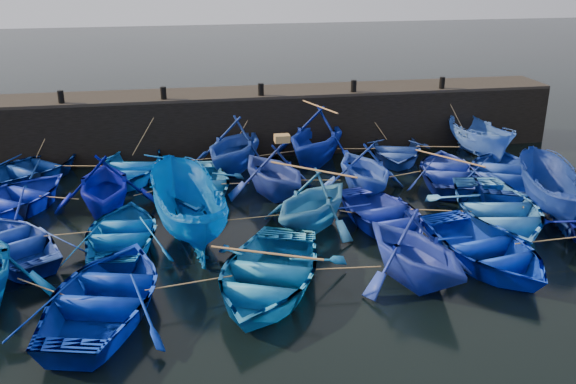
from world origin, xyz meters
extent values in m
plane|color=black|center=(0.00, 0.00, 0.00)|extent=(120.00, 120.00, 0.00)
cube|color=black|center=(0.00, 10.50, 1.25)|extent=(26.00, 2.50, 2.50)
cube|color=black|center=(0.00, 10.50, 2.56)|extent=(26.00, 2.50, 0.12)
cylinder|color=black|center=(-8.00, 9.60, 2.87)|extent=(0.24, 0.24, 0.50)
cylinder|color=black|center=(-4.00, 9.60, 2.87)|extent=(0.24, 0.24, 0.50)
cylinder|color=black|center=(0.00, 9.60, 2.87)|extent=(0.24, 0.24, 0.50)
cylinder|color=black|center=(4.00, 9.60, 2.87)|extent=(0.24, 0.24, 0.50)
cylinder|color=black|center=(8.00, 9.60, 2.87)|extent=(0.24, 0.24, 0.50)
imported|color=navy|center=(-9.17, 7.94, 0.49)|extent=(5.68, 5.71, 0.97)
imported|color=blue|center=(-5.39, 7.57, 0.49)|extent=(4.06, 5.19, 0.98)
imported|color=#18379A|center=(-1.34, 7.80, 1.10)|extent=(5.17, 5.40, 2.20)
imported|color=#0B2195|center=(2.09, 8.20, 1.19)|extent=(5.75, 5.93, 2.38)
imported|color=navy|center=(5.45, 7.92, 0.46)|extent=(4.31, 5.13, 0.91)
imported|color=blue|center=(9.03, 7.54, 0.84)|extent=(1.91, 4.45, 1.69)
imported|color=#0A1C9E|center=(-9.18, 4.69, 0.51)|extent=(5.68, 6.02, 1.02)
imported|color=#01098D|center=(-6.04, 4.17, 1.06)|extent=(3.74, 4.26, 2.13)
imported|color=#185C99|center=(-3.02, 4.80, 0.52)|extent=(3.83, 5.18, 1.04)
imported|color=navy|center=(-0.24, 4.71, 1.01)|extent=(4.41, 4.73, 2.01)
imported|color=blue|center=(3.05, 4.44, 0.98)|extent=(3.59, 4.05, 1.96)
imported|color=#1C319A|center=(6.50, 4.93, 0.47)|extent=(4.43, 5.30, 0.95)
imported|color=navy|center=(8.32, 4.06, 0.56)|extent=(5.73, 6.48, 1.11)
imported|color=navy|center=(-8.47, 1.30, 0.46)|extent=(4.98, 5.39, 0.91)
imported|color=#074EAC|center=(-5.33, 1.38, 0.46)|extent=(3.50, 4.66, 0.92)
imported|color=#004CA6|center=(-3.42, 1.50, 1.01)|extent=(2.80, 5.47, 2.02)
imported|color=#266AAA|center=(0.51, 1.65, 0.98)|extent=(4.90, 4.90, 1.96)
imported|color=#1626A5|center=(2.77, 1.36, 0.46)|extent=(3.94, 4.96, 0.93)
imported|color=blue|center=(6.40, 0.84, 0.56)|extent=(4.65, 5.94, 1.12)
imported|color=navy|center=(8.47, 1.25, 0.90)|extent=(2.75, 4.90, 1.79)
imported|color=#001B8D|center=(-5.48, -2.44, 0.54)|extent=(4.92, 5.98, 1.08)
imported|color=#1163AD|center=(-1.50, -2.07, 0.54)|extent=(5.48, 6.28, 1.09)
imported|color=#162A99|center=(2.42, -2.26, 1.01)|extent=(4.38, 4.71, 2.03)
imported|color=#0426CB|center=(4.79, -1.60, 0.50)|extent=(4.29, 5.40, 1.01)
cube|color=olive|center=(0.06, 4.71, 2.14)|extent=(0.53, 0.41, 0.26)
cylinder|color=tan|center=(-7.28, 7.75, 0.55)|extent=(1.98, 0.40, 0.04)
cylinder|color=tan|center=(-3.37, 7.68, 0.55)|extent=(2.25, 0.26, 0.04)
cylinder|color=tan|center=(0.37, 8.00, 0.55)|extent=(1.64, 0.44, 0.04)
cylinder|color=tan|center=(3.77, 8.06, 0.55)|extent=(1.57, 0.31, 0.04)
cylinder|color=tan|center=(7.24, 7.73, 0.55)|extent=(1.79, 0.42, 0.04)
cylinder|color=tan|center=(-7.61, 4.43, 0.55)|extent=(1.36, 0.56, 0.04)
cylinder|color=tan|center=(-4.53, 4.48, 0.55)|extent=(1.24, 0.66, 0.04)
cylinder|color=tan|center=(-1.63, 4.75, 0.55)|extent=(0.98, 0.13, 0.04)
cylinder|color=tan|center=(1.41, 4.57, 0.55)|extent=(1.50, 0.30, 0.04)
cylinder|color=tan|center=(4.77, 4.69, 0.55)|extent=(1.66, 0.53, 0.04)
cylinder|color=tan|center=(7.41, 4.50, 0.55)|extent=(0.06, 0.88, 0.04)
cylinder|color=tan|center=(-6.90, 1.34, 0.55)|extent=(1.35, 0.12, 0.04)
cylinder|color=tan|center=(-4.37, 1.44, 0.55)|extent=(0.14, 0.15, 0.04)
cylinder|color=tan|center=(-1.46, 1.58, 0.55)|extent=(2.12, 0.19, 0.04)
cylinder|color=tan|center=(1.64, 1.51, 0.55)|extent=(0.48, 0.32, 0.04)
cylinder|color=tan|center=(4.58, 1.10, 0.55)|extent=(1.85, 0.56, 0.04)
cylinder|color=tan|center=(7.44, 1.05, 0.55)|extent=(0.30, 0.44, 0.04)
cylinder|color=tan|center=(-7.08, -1.84, 0.55)|extent=(1.42, 1.21, 0.04)
cylinder|color=tan|center=(-3.49, -2.25, 0.55)|extent=(2.18, 0.40, 0.04)
cylinder|color=tan|center=(0.46, -2.17, 0.55)|extent=(2.12, 0.22, 0.04)
cylinder|color=tan|center=(3.61, -1.93, 0.55)|extent=(0.60, 0.68, 0.04)
cylinder|color=tan|center=(6.87, -1.54, 0.55)|extent=(2.35, 0.16, 0.04)
cylinder|color=tan|center=(-8.58, 9.32, 1.58)|extent=(1.21, 0.41, 2.09)
cylinder|color=tan|center=(-4.70, 9.13, 1.58)|extent=(1.44, 0.78, 2.09)
cylinder|color=tan|center=(-0.67, 9.25, 1.58)|extent=(1.39, 0.55, 2.09)
cylinder|color=tan|center=(3.04, 9.45, 1.58)|extent=(1.94, 0.14, 2.09)
cylinder|color=tan|center=(4.72, 9.31, 1.58)|extent=(1.49, 0.42, 2.09)
cylinder|color=tan|center=(8.51, 9.12, 1.58)|extent=(1.08, 0.81, 2.09)
cylinder|color=#99724C|center=(2.09, 8.20, 2.41)|extent=(1.08, 2.84, 0.06)
cylinder|color=#99724C|center=(6.50, 4.93, 0.98)|extent=(1.77, 2.49, 0.06)
cylinder|color=#99724C|center=(0.51, 1.65, 1.99)|extent=(2.34, 1.97, 0.06)
cylinder|color=#99724C|center=(-1.50, -2.07, 1.12)|extent=(2.74, 1.32, 0.06)
camera|label=1|loc=(-3.56, -16.64, 8.42)|focal=40.00mm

